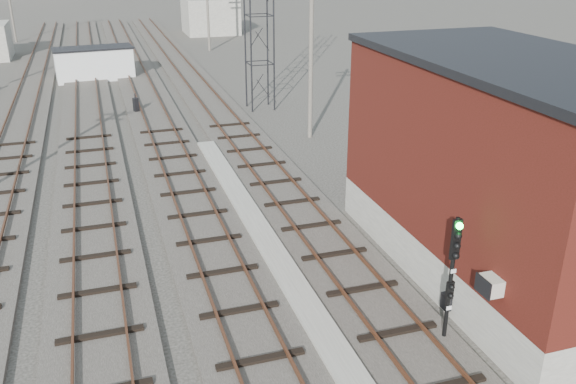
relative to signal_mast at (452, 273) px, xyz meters
name	(u,v)px	position (x,y,z in m)	size (l,w,h in m)	color
ground	(142,51)	(-3.70, 51.13, -2.24)	(320.00, 320.00, 0.00)	#282621
track_right	(205,96)	(-1.20, 30.13, -2.13)	(3.20, 90.00, 0.39)	#332D28
track_mid_right	(148,100)	(-5.20, 30.13, -2.13)	(3.20, 90.00, 0.39)	#332D28
track_mid_left	(87,105)	(-9.20, 30.13, -2.13)	(3.20, 90.00, 0.39)	#332D28
track_left	(24,110)	(-13.20, 30.13, -2.13)	(3.20, 90.00, 0.39)	#332D28
platform_curb	(282,268)	(-3.20, 5.13, -2.11)	(0.90, 28.00, 0.26)	gray
brick_building	(508,170)	(3.80, 3.13, 1.39)	(6.54, 12.20, 7.22)	gray
utility_pole_right_a	(311,52)	(2.80, 19.13, 2.56)	(1.80, 0.24, 9.00)	#595147
utility_pole_right_b	(207,1)	(2.80, 49.13, 2.56)	(1.80, 0.24, 9.00)	#595147
shed_right	(210,16)	(5.30, 61.13, -0.24)	(6.00, 6.00, 4.00)	gray
signal_mast	(452,273)	(0.00, 0.00, 0.00)	(0.40, 0.41, 3.86)	gray
switch_stand	(136,105)	(-6.20, 27.07, -1.64)	(0.39, 0.39, 1.27)	black
site_trailer	(94,63)	(-8.41, 38.70, -0.95)	(6.28, 3.16, 2.55)	silver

